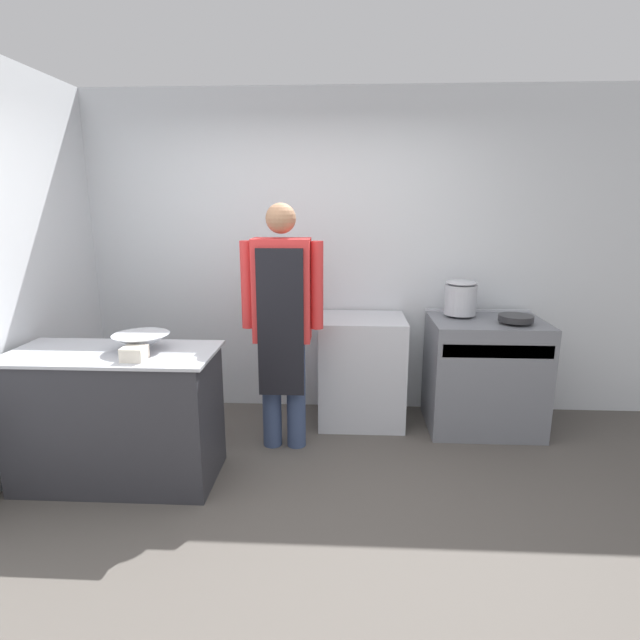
% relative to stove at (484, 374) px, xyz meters
% --- Properties ---
extents(ground_plane, '(14.00, 14.00, 0.00)m').
position_rel_stove_xyz_m(ground_plane, '(-1.41, -1.44, -0.45)').
color(ground_plane, '#4C4742').
extents(wall_back, '(8.00, 0.05, 2.70)m').
position_rel_stove_xyz_m(wall_back, '(-1.41, 0.40, 0.90)').
color(wall_back, silver).
rests_on(wall_back, ground_plane).
extents(wall_left, '(0.05, 8.00, 2.70)m').
position_rel_stove_xyz_m(wall_left, '(-3.32, -0.44, 0.90)').
color(wall_left, silver).
rests_on(wall_left, ground_plane).
extents(prep_counter, '(1.31, 0.61, 0.88)m').
position_rel_stove_xyz_m(prep_counter, '(-2.59, -0.92, -0.01)').
color(prep_counter, '#2D2D33').
rests_on(prep_counter, ground_plane).
extents(stove, '(0.87, 0.65, 0.92)m').
position_rel_stove_xyz_m(stove, '(0.00, 0.00, 0.00)').
color(stove, slate).
rests_on(stove, ground_plane).
extents(fridge_unit, '(0.69, 0.57, 0.89)m').
position_rel_stove_xyz_m(fridge_unit, '(-0.98, 0.07, -0.01)').
color(fridge_unit, silver).
rests_on(fridge_unit, ground_plane).
extents(person_cook, '(0.58, 0.24, 1.80)m').
position_rel_stove_xyz_m(person_cook, '(-1.57, -0.41, 0.56)').
color(person_cook, '#38476B').
rests_on(person_cook, ground_plane).
extents(mixing_bowl, '(0.36, 0.36, 0.11)m').
position_rel_stove_xyz_m(mixing_bowl, '(-2.41, -0.88, 0.48)').
color(mixing_bowl, '#B2B5BC').
rests_on(mixing_bowl, prep_counter).
extents(plastic_tub, '(0.13, 0.13, 0.08)m').
position_rel_stove_xyz_m(plastic_tub, '(-2.37, -1.08, 0.47)').
color(plastic_tub, silver).
rests_on(plastic_tub, prep_counter).
extents(stock_pot, '(0.25, 0.25, 0.28)m').
position_rel_stove_xyz_m(stock_pot, '(-0.20, 0.11, 0.61)').
color(stock_pot, '#B2B5BC').
rests_on(stock_pot, stove).
extents(saute_pan, '(0.26, 0.26, 0.05)m').
position_rel_stove_xyz_m(saute_pan, '(0.17, -0.11, 0.49)').
color(saute_pan, '#262628').
rests_on(saute_pan, stove).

